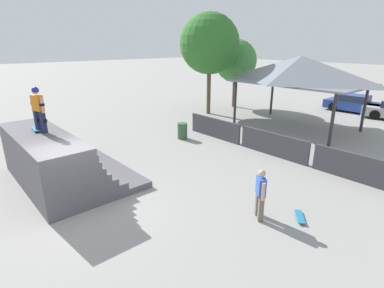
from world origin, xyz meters
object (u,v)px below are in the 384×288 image
tree_beside_pavilion (210,44)px  trash_bin (182,131)px  bystander_walking (261,192)px  tree_far_back (236,61)px  skateboard_on_ground (300,217)px  parked_car_blue (355,104)px  skater_on_deck (38,107)px  skateboard_on_deck (36,129)px

tree_beside_pavilion → trash_bin: bearing=-57.0°
bystander_walking → tree_far_back: tree_far_back is taller
skateboard_on_ground → parked_car_blue: size_ratio=0.17×
skateboard_on_ground → tree_beside_pavilion: tree_beside_pavilion is taller
skater_on_deck → trash_bin: skater_on_deck is taller
skateboard_on_ground → skater_on_deck: bearing=-96.3°
tree_beside_pavilion → trash_bin: size_ratio=8.13×
skater_on_deck → bystander_walking: (6.61, 3.83, -1.97)m
skateboard_on_ground → trash_bin: (-8.30, 2.40, 0.37)m
bystander_walking → tree_far_back: bearing=-6.8°
skateboard_on_deck → parked_car_blue: size_ratio=0.21×
bystander_walking → skateboard_on_ground: bystander_walking is taller
bystander_walking → tree_beside_pavilion: bearing=1.4°
tree_far_back → parked_car_blue: tree_far_back is taller
skater_on_deck → tree_beside_pavilion: size_ratio=0.23×
bystander_walking → parked_car_blue: bearing=-37.1°
bystander_walking → tree_far_back: 16.65m
bystander_walking → skateboard_on_ground: (0.85, 0.85, -0.79)m
skater_on_deck → trash_bin: 7.52m
skateboard_on_ground → tree_beside_pavilion: 14.85m
skateboard_on_deck → skater_on_deck: bearing=22.4°
skater_on_deck → tree_beside_pavilion: bearing=90.5°
trash_bin → skater_on_deck: bearing=-83.3°
bystander_walking → tree_far_back: size_ratio=0.29×
parked_car_blue → skateboard_on_deck: bearing=-98.7°
tree_far_back → parked_car_blue: (7.28, 5.24, -2.99)m
skater_on_deck → skateboard_on_ground: size_ratio=2.21×
skateboard_on_deck → trash_bin: size_ratio=1.00×
tree_far_back → trash_bin: 9.98m
bystander_walking → trash_bin: (-7.44, 3.25, -0.43)m
skateboard_on_deck → bystander_walking: 8.07m
skateboard_on_deck → tree_beside_pavilion: bearing=113.1°
bystander_walking → skateboard_on_ground: bearing=-95.6°
skateboard_on_deck → tree_far_back: 16.48m
bystander_walking → tree_beside_pavilion: 14.43m
skater_on_deck → tree_beside_pavilion: tree_beside_pavilion is taller
bystander_walking → tree_beside_pavilion: size_ratio=0.22×
tree_beside_pavilion → parked_car_blue: size_ratio=1.67×
skateboard_on_ground → tree_far_back: tree_far_back is taller
skateboard_on_deck → parked_car_blue: 21.29m
bystander_walking → skateboard_on_deck: bearing=69.0°
skater_on_deck → tree_far_back: bearing=88.2°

